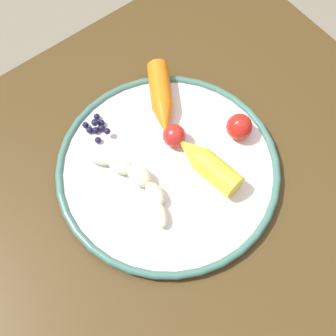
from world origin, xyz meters
name	(u,v)px	position (x,y,z in m)	size (l,w,h in m)	color
ground_plane	(157,299)	(0.00, 0.00, 0.00)	(6.00, 6.00, 0.00)	gray
dining_table	(151,228)	(0.00, 0.00, 0.61)	(0.93, 0.71, 0.72)	#473317
plate	(168,169)	(-0.06, -0.03, 0.73)	(0.35, 0.35, 0.02)	white
banana	(137,179)	(-0.01, -0.04, 0.74)	(0.07, 0.17, 0.03)	#EBE6C4
carrot_orange	(162,100)	(-0.12, -0.12, 0.75)	(0.10, 0.14, 0.04)	orange
carrot_yellow	(207,163)	(-0.10, 0.01, 0.75)	(0.06, 0.12, 0.04)	yellow
blueberry_pile	(97,127)	(-0.01, -0.15, 0.74)	(0.04, 0.05, 0.02)	#191638
tomato_near	(239,127)	(-0.19, -0.01, 0.75)	(0.04, 0.04, 0.04)	red
tomato_mid	(174,136)	(-0.10, -0.06, 0.75)	(0.04, 0.04, 0.04)	red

